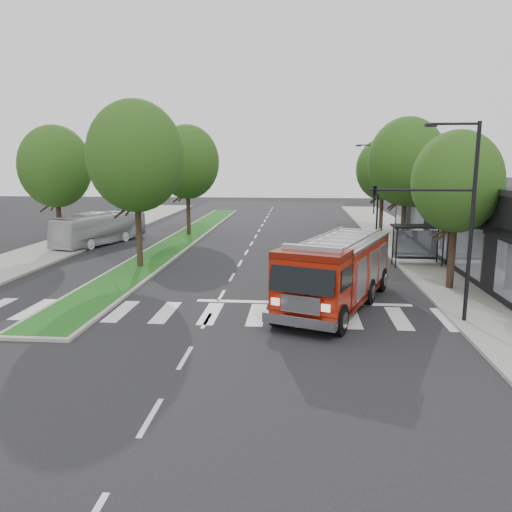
% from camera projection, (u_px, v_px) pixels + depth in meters
% --- Properties ---
extents(ground, '(140.00, 140.00, 0.00)m').
position_uv_depth(ground, '(221.00, 296.00, 24.57)').
color(ground, black).
rests_on(ground, ground).
extents(sidewalk_right, '(5.00, 80.00, 0.15)m').
position_uv_depth(sidewalk_right, '(429.00, 259.00, 33.32)').
color(sidewalk_right, gray).
rests_on(sidewalk_right, ground).
extents(sidewalk_left, '(5.00, 80.00, 0.15)m').
position_uv_depth(sidewalk_left, '(41.00, 253.00, 35.55)').
color(sidewalk_left, gray).
rests_on(sidewalk_left, ground).
extents(median, '(3.00, 50.00, 0.15)m').
position_uv_depth(median, '(184.00, 238.00, 42.68)').
color(median, gray).
rests_on(median, ground).
extents(storefront_row, '(8.00, 30.00, 5.00)m').
position_uv_depth(storefront_row, '(502.00, 224.00, 32.50)').
color(storefront_row, black).
rests_on(storefront_row, ground).
extents(bus_shelter, '(3.20, 1.60, 2.61)m').
position_uv_depth(bus_shelter, '(417.00, 234.00, 31.25)').
color(bus_shelter, black).
rests_on(bus_shelter, ground).
extents(tree_right_near, '(4.40, 4.40, 8.05)m').
position_uv_depth(tree_right_near, '(457.00, 182.00, 24.57)').
color(tree_right_near, black).
rests_on(tree_right_near, ground).
extents(tree_right_mid, '(5.60, 5.60, 9.72)m').
position_uv_depth(tree_right_mid, '(406.00, 162.00, 36.14)').
color(tree_right_mid, black).
rests_on(tree_right_mid, ground).
extents(tree_right_far, '(5.00, 5.00, 8.73)m').
position_uv_depth(tree_right_far, '(383.00, 169.00, 46.05)').
color(tree_right_far, black).
rests_on(tree_right_far, ground).
extents(tree_median_near, '(5.80, 5.80, 10.16)m').
position_uv_depth(tree_median_near, '(136.00, 156.00, 29.69)').
color(tree_median_near, black).
rests_on(tree_median_near, ground).
extents(tree_median_far, '(5.60, 5.60, 9.72)m').
position_uv_depth(tree_median_far, '(187.00, 162.00, 43.46)').
color(tree_median_far, black).
rests_on(tree_median_far, ground).
extents(tree_left_mid, '(5.20, 5.20, 9.16)m').
position_uv_depth(tree_left_mid, '(55.00, 167.00, 36.34)').
color(tree_left_mid, black).
rests_on(tree_left_mid, ground).
extents(streetlight_right_near, '(4.08, 0.22, 8.00)m').
position_uv_depth(streetlight_right_near, '(449.00, 209.00, 19.49)').
color(streetlight_right_near, black).
rests_on(streetlight_right_near, ground).
extents(streetlight_right_far, '(2.11, 0.20, 8.00)m').
position_uv_depth(streetlight_right_far, '(376.00, 186.00, 42.48)').
color(streetlight_right_far, black).
rests_on(streetlight_right_far, ground).
extents(fire_engine, '(6.06, 9.91, 3.31)m').
position_uv_depth(fire_engine, '(336.00, 272.00, 22.44)').
color(fire_engine, '#5E0F05').
rests_on(fire_engine, ground).
extents(city_bus, '(4.83, 9.54, 2.59)m').
position_uv_depth(city_bus, '(101.00, 228.00, 39.84)').
color(city_bus, silver).
rests_on(city_bus, ground).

